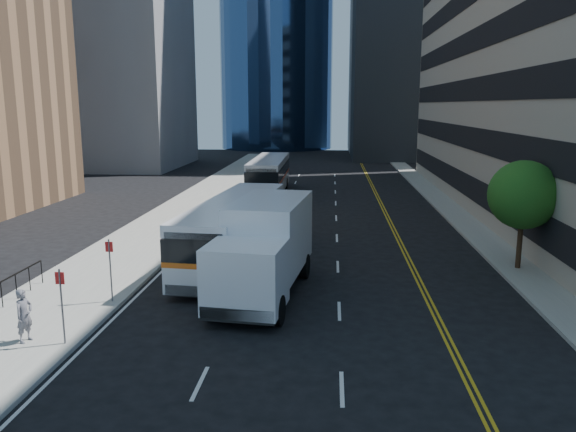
# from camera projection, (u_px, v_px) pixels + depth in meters

# --- Properties ---
(ground) EXTENTS (160.00, 160.00, 0.00)m
(ground) POSITION_uv_depth(u_px,v_px,m) (326.00, 331.00, 19.49)
(ground) COLOR black
(ground) RESTS_ON ground
(sidewalk_west) EXTENTS (5.00, 90.00, 0.15)m
(sidewalk_west) POSITION_uv_depth(u_px,v_px,m) (198.00, 203.00, 44.73)
(sidewalk_west) COLOR gray
(sidewalk_west) RESTS_ON ground
(sidewalk_east) EXTENTS (2.00, 90.00, 0.15)m
(sidewalk_east) POSITION_uv_depth(u_px,v_px,m) (446.00, 206.00, 43.24)
(sidewalk_east) COLOR gray
(sidewalk_east) RESTS_ON ground
(midrise_west) EXTENTS (18.00, 18.00, 35.00)m
(midrise_west) POSITION_uv_depth(u_px,v_px,m) (105.00, 24.00, 69.08)
(midrise_west) COLOR gray
(midrise_west) RESTS_ON ground
(street_tree) EXTENTS (3.20, 3.20, 5.10)m
(street_tree) POSITION_uv_depth(u_px,v_px,m) (523.00, 195.00, 25.92)
(street_tree) COLOR #332114
(street_tree) RESTS_ON sidewalk_east
(bus_front) EXTENTS (3.79, 12.49, 3.17)m
(bus_front) POSITION_uv_depth(u_px,v_px,m) (235.00, 229.00, 27.60)
(bus_front) COLOR white
(bus_front) RESTS_ON ground
(bus_rear) EXTENTS (2.76, 12.26, 3.16)m
(bus_rear) POSITION_uv_depth(u_px,v_px,m) (269.00, 174.00, 49.38)
(bus_rear) COLOR silver
(bus_rear) RESTS_ON ground
(box_truck) EXTENTS (3.66, 8.27, 3.83)m
(box_truck) POSITION_uv_depth(u_px,v_px,m) (264.00, 247.00, 22.90)
(box_truck) COLOR white
(box_truck) RESTS_ON ground
(pedestrian) EXTENTS (0.57, 0.73, 1.78)m
(pedestrian) POSITION_uv_depth(u_px,v_px,m) (24.00, 316.00, 18.13)
(pedestrian) COLOR slate
(pedestrian) RESTS_ON sidewalk_west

